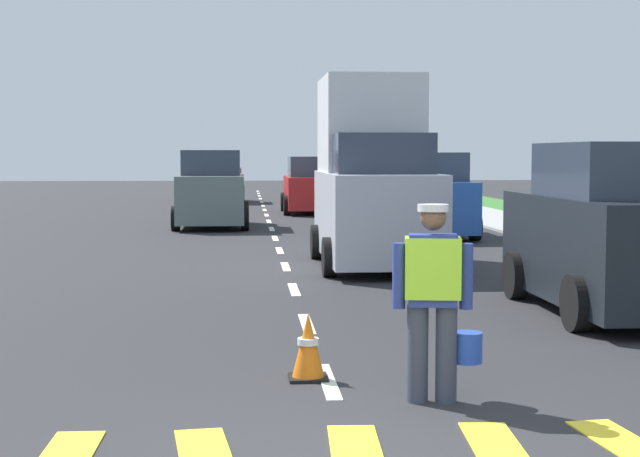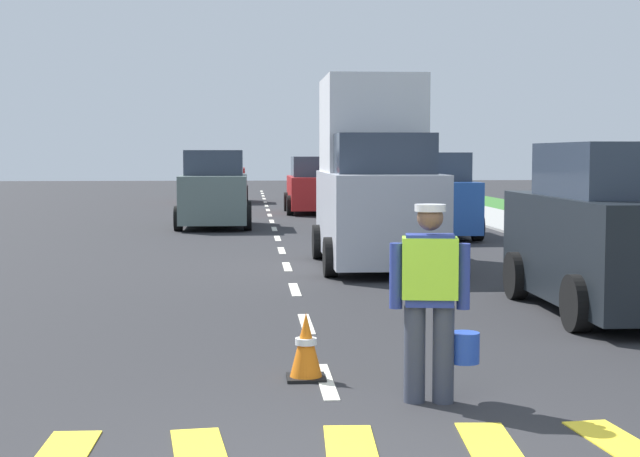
{
  "view_description": "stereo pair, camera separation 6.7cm",
  "coord_description": "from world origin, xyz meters",
  "px_view_note": "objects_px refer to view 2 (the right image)",
  "views": [
    {
      "loc": [
        -0.76,
        -5.99,
        2.09
      ],
      "look_at": [
        0.24,
        6.71,
        1.1
      ],
      "focal_mm": 54.27,
      "sensor_mm": 36.0,
      "label": 1
    },
    {
      "loc": [
        -0.69,
        -6.0,
        2.09
      ],
      "look_at": [
        0.24,
        6.71,
        1.1
      ],
      "focal_mm": 54.27,
      "sensor_mm": 36.0,
      "label": 2
    }
  ],
  "objects_px": {
    "car_oncoming_second": "(214,191)",
    "car_parked_far": "(430,198)",
    "car_parked_curbside": "(614,234)",
    "road_worker": "(432,293)",
    "delivery_truck": "(375,179)",
    "car_oncoming_third": "(224,179)",
    "traffic_cone_near": "(306,347)",
    "car_outgoing_far": "(315,187)"
  },
  "relations": [
    {
      "from": "road_worker",
      "to": "car_parked_far",
      "type": "height_order",
      "value": "car_parked_far"
    },
    {
      "from": "car_parked_curbside",
      "to": "car_parked_far",
      "type": "height_order",
      "value": "car_parked_curbside"
    },
    {
      "from": "road_worker",
      "to": "car_parked_curbside",
      "type": "bearing_deg",
      "value": 53.25
    },
    {
      "from": "delivery_truck",
      "to": "car_oncoming_third",
      "type": "bearing_deg",
      "value": 98.13
    },
    {
      "from": "car_parked_far",
      "to": "delivery_truck",
      "type": "bearing_deg",
      "value": -109.68
    },
    {
      "from": "road_worker",
      "to": "traffic_cone_near",
      "type": "relative_size",
      "value": 2.68
    },
    {
      "from": "delivery_truck",
      "to": "traffic_cone_near",
      "type": "bearing_deg",
      "value": -101.38
    },
    {
      "from": "road_worker",
      "to": "car_parked_curbside",
      "type": "distance_m",
      "value": 5.39
    },
    {
      "from": "road_worker",
      "to": "car_outgoing_far",
      "type": "bearing_deg",
      "value": 88.27
    },
    {
      "from": "road_worker",
      "to": "delivery_truck",
      "type": "bearing_deg",
      "value": 85.31
    },
    {
      "from": "traffic_cone_near",
      "to": "car_oncoming_third",
      "type": "xyz_separation_m",
      "value": [
        -1.59,
        32.94,
        0.7
      ]
    },
    {
      "from": "delivery_truck",
      "to": "car_oncoming_third",
      "type": "height_order",
      "value": "delivery_truck"
    },
    {
      "from": "car_parked_curbside",
      "to": "car_oncoming_second",
      "type": "bearing_deg",
      "value": 110.5
    },
    {
      "from": "car_oncoming_third",
      "to": "road_worker",
      "type": "bearing_deg",
      "value": -85.61
    },
    {
      "from": "traffic_cone_near",
      "to": "car_parked_far",
      "type": "bearing_deg",
      "value": 75.19
    },
    {
      "from": "car_oncoming_third",
      "to": "traffic_cone_near",
      "type": "bearing_deg",
      "value": -87.24
    },
    {
      "from": "car_outgoing_far",
      "to": "car_oncoming_third",
      "type": "distance_m",
      "value": 8.6
    },
    {
      "from": "road_worker",
      "to": "delivery_truck",
      "type": "xyz_separation_m",
      "value": [
        0.82,
        9.95,
        0.68
      ]
    },
    {
      "from": "car_parked_curbside",
      "to": "car_parked_far",
      "type": "relative_size",
      "value": 1.04
    },
    {
      "from": "car_parked_curbside",
      "to": "car_oncoming_third",
      "type": "bearing_deg",
      "value": 101.15
    },
    {
      "from": "delivery_truck",
      "to": "car_outgoing_far",
      "type": "bearing_deg",
      "value": 90.11
    },
    {
      "from": "delivery_truck",
      "to": "car_oncoming_third",
      "type": "distance_m",
      "value": 24.14
    },
    {
      "from": "traffic_cone_near",
      "to": "car_parked_curbside",
      "type": "xyz_separation_m",
      "value": [
        4.23,
        3.42,
        0.73
      ]
    },
    {
      "from": "car_parked_curbside",
      "to": "car_oncoming_second",
      "type": "height_order",
      "value": "car_parked_curbside"
    },
    {
      "from": "traffic_cone_near",
      "to": "car_parked_curbside",
      "type": "relative_size",
      "value": 0.15
    },
    {
      "from": "car_parked_curbside",
      "to": "car_parked_far",
      "type": "xyz_separation_m",
      "value": [
        -0.21,
        11.76,
        -0.05
      ]
    },
    {
      "from": "road_worker",
      "to": "car_oncoming_third",
      "type": "distance_m",
      "value": 33.94
    },
    {
      "from": "car_oncoming_second",
      "to": "car_parked_far",
      "type": "xyz_separation_m",
      "value": [
        5.51,
        -3.55,
        -0.03
      ]
    },
    {
      "from": "delivery_truck",
      "to": "car_parked_far",
      "type": "distance_m",
      "value": 6.55
    },
    {
      "from": "traffic_cone_near",
      "to": "car_oncoming_third",
      "type": "height_order",
      "value": "car_oncoming_third"
    },
    {
      "from": "road_worker",
      "to": "delivery_truck",
      "type": "relative_size",
      "value": 0.36
    },
    {
      "from": "road_worker",
      "to": "delivery_truck",
      "type": "distance_m",
      "value": 10.0
    },
    {
      "from": "road_worker",
      "to": "car_oncoming_second",
      "type": "height_order",
      "value": "car_oncoming_second"
    },
    {
      "from": "delivery_truck",
      "to": "car_oncoming_second",
      "type": "bearing_deg",
      "value": 108.92
    },
    {
      "from": "car_parked_far",
      "to": "car_outgoing_far",
      "type": "distance_m",
      "value": 10.11
    },
    {
      "from": "car_outgoing_far",
      "to": "car_oncoming_second",
      "type": "bearing_deg",
      "value": -117.55
    },
    {
      "from": "car_oncoming_second",
      "to": "car_parked_far",
      "type": "relative_size",
      "value": 1.01
    },
    {
      "from": "traffic_cone_near",
      "to": "car_outgoing_far",
      "type": "bearing_deg",
      "value": 85.91
    },
    {
      "from": "car_parked_far",
      "to": "car_oncoming_third",
      "type": "bearing_deg",
      "value": 107.52
    },
    {
      "from": "road_worker",
      "to": "delivery_truck",
      "type": "height_order",
      "value": "delivery_truck"
    },
    {
      "from": "traffic_cone_near",
      "to": "delivery_truck",
      "type": "bearing_deg",
      "value": 78.62
    },
    {
      "from": "road_worker",
      "to": "traffic_cone_near",
      "type": "distance_m",
      "value": 1.48
    }
  ]
}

